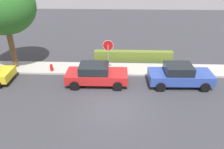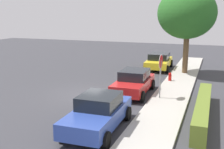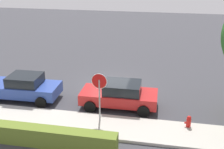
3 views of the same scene
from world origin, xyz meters
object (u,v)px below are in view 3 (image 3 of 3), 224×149
Objects in this scene: stop_sign at (99,89)px; fire_hydrant at (189,122)px; parked_car_red at (120,95)px; parked_car_blue at (24,87)px.

stop_sign is 4.54m from fire_hydrant.
stop_sign is at bearing 67.16° from parked_car_red.
fire_hydrant is at bearing 155.82° from parked_car_red.
stop_sign reaches higher than parked_car_blue.
stop_sign is 2.14m from parked_car_red.
parked_car_blue reaches higher than fire_hydrant.
fire_hydrant is (-9.23, 1.54, -0.38)m from parked_car_blue.
parked_car_blue is (4.91, -1.64, -1.04)m from stop_sign.
parked_car_red is at bearing -179.21° from parked_car_blue.
stop_sign is at bearing 161.56° from parked_car_blue.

